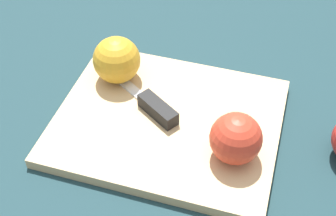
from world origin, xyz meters
The scene contains 5 objects.
ground_plane centered at (0.00, 0.00, 0.00)m, with size 4.00×4.00×0.00m, color #193338.
cutting_board centered at (0.00, 0.00, 0.01)m, with size 0.35×0.30×0.02m.
apple_half_left centered at (-0.11, 0.03, 0.05)m, with size 0.07×0.07×0.07m.
apple_half_right centered at (0.11, -0.05, 0.05)m, with size 0.07×0.07×0.07m.
knife centered at (0.02, -0.01, 0.03)m, with size 0.15×0.09×0.02m.
Camera 1 is at (-0.18, 0.44, 0.52)m, focal length 50.00 mm.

